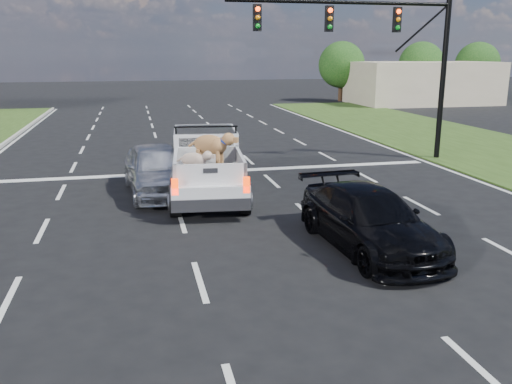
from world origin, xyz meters
TOP-DOWN VIEW (x-y plane):
  - ground at (0.00, 0.00)m, footprint 160.00×160.00m
  - road_markings at (0.00, 6.56)m, footprint 17.75×60.00m
  - traffic_signal at (7.20, 10.50)m, footprint 9.11×0.31m
  - building_right at (22.00, 34.00)m, footprint 12.00×7.00m
  - tree_far_d at (16.00, 38.00)m, footprint 4.20×4.20m
  - tree_far_e at (24.00, 38.00)m, footprint 4.20×4.20m
  - tree_far_f at (30.00, 38.00)m, footprint 4.20×4.20m
  - pickup_truck at (-0.69, 6.67)m, footprint 2.66×5.97m
  - silver_sedan at (-2.20, 7.14)m, footprint 2.28×4.80m
  - black_coupe at (2.24, 1.02)m, footprint 2.28×4.87m

SIDE VIEW (x-z plane):
  - ground at x=0.00m, z-range 0.00..0.00m
  - road_markings at x=0.00m, z-range 0.00..0.01m
  - black_coupe at x=2.24m, z-range 0.00..1.37m
  - silver_sedan at x=-2.20m, z-range 0.00..1.59m
  - pickup_truck at x=-0.69m, z-range -0.06..2.11m
  - building_right at x=22.00m, z-range 0.00..3.60m
  - tree_far_d at x=16.00m, z-range 0.59..5.99m
  - tree_far_e at x=24.00m, z-range 0.59..5.99m
  - tree_far_f at x=30.00m, z-range 0.59..5.99m
  - traffic_signal at x=7.20m, z-range 1.23..8.23m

